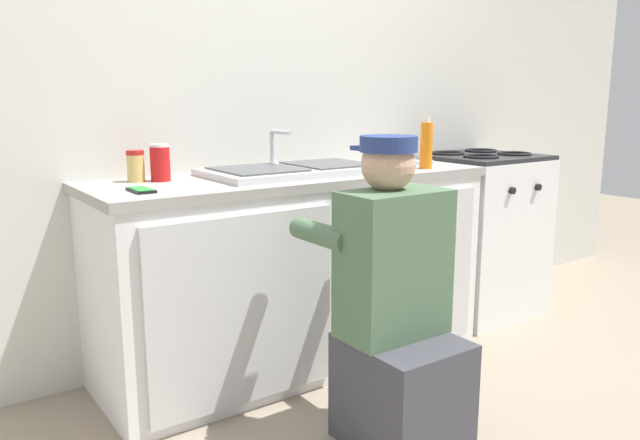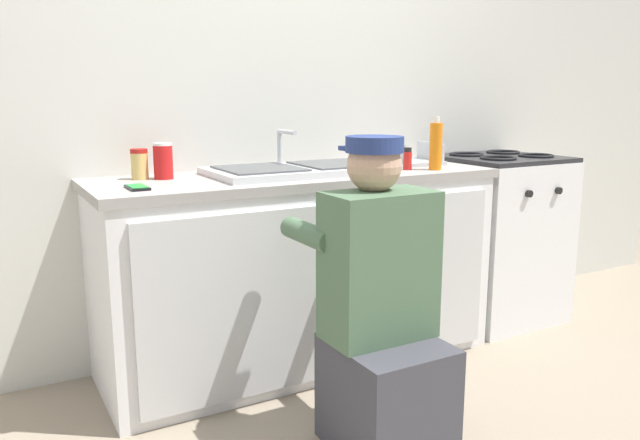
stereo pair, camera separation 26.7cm
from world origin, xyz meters
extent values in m
plane|color=gray|center=(0.00, 0.00, 0.00)|extent=(12.00, 12.00, 0.00)
cube|color=silver|center=(0.00, 0.65, 1.25)|extent=(6.00, 0.10, 2.50)
cube|color=white|center=(0.00, 0.30, 0.43)|extent=(1.80, 0.60, 0.85)
cube|color=silver|center=(-0.43, -0.01, 0.43)|extent=(0.79, 0.02, 0.75)
cube|color=silver|center=(0.43, -0.01, 0.43)|extent=(0.79, 0.02, 0.75)
cube|color=#9E9993|center=(0.00, 0.30, 0.87)|extent=(1.84, 0.62, 0.04)
cube|color=silver|center=(0.00, 0.30, 0.91)|extent=(0.80, 0.44, 0.03)
cube|color=#4C4F51|center=(-0.19, 0.30, 0.93)|extent=(0.33, 0.35, 0.01)
cube|color=#4C4F51|center=(0.19, 0.30, 0.93)|extent=(0.33, 0.35, 0.01)
cylinder|color=#B7BABF|center=(0.00, 0.49, 0.98)|extent=(0.02, 0.02, 0.18)
cylinder|color=#B7BABF|center=(0.00, 0.41, 1.07)|extent=(0.02, 0.16, 0.02)
cube|color=white|center=(1.25, 0.30, 0.45)|extent=(0.61, 0.60, 0.89)
cube|color=#262628|center=(1.25, 0.30, 0.90)|extent=(0.60, 0.59, 0.02)
torus|color=black|center=(1.11, 0.18, 0.92)|extent=(0.19, 0.19, 0.02)
torus|color=black|center=(1.38, 0.18, 0.92)|extent=(0.19, 0.19, 0.02)
torus|color=black|center=(1.11, 0.42, 0.92)|extent=(0.19, 0.19, 0.02)
torus|color=black|center=(1.38, 0.42, 0.92)|extent=(0.19, 0.19, 0.02)
cylinder|color=black|center=(1.14, -0.01, 0.76)|extent=(0.04, 0.02, 0.04)
cylinder|color=black|center=(1.35, -0.01, 0.76)|extent=(0.04, 0.02, 0.04)
cube|color=#3F3F47|center=(-0.08, -0.52, 0.20)|extent=(0.36, 0.40, 0.40)
cube|color=#4C6B4C|center=(-0.08, -0.46, 0.66)|extent=(0.38, 0.22, 0.52)
sphere|color=tan|center=(-0.08, -0.42, 1.01)|extent=(0.19, 0.19, 0.19)
cylinder|color=navy|center=(-0.08, -0.42, 1.08)|extent=(0.20, 0.20, 0.06)
cube|color=navy|center=(-0.08, -0.34, 1.06)|extent=(0.13, 0.09, 0.02)
cylinder|color=#4C6B4C|center=(-0.25, -0.26, 0.75)|extent=(0.08, 0.30, 0.08)
cylinder|color=#4C6B4C|center=(0.09, -0.26, 0.75)|extent=(0.08, 0.30, 0.08)
cylinder|color=red|center=(0.52, 0.18, 0.94)|extent=(0.04, 0.04, 0.08)
cylinder|color=black|center=(0.52, 0.18, 0.99)|extent=(0.04, 0.04, 0.02)
cube|color=black|center=(-0.75, 0.18, 0.90)|extent=(0.07, 0.14, 0.01)
cube|color=green|center=(-0.75, 0.18, 0.91)|extent=(0.06, 0.12, 0.00)
cube|color=#B2B7BC|center=(0.67, 0.34, 0.90)|extent=(0.28, 0.22, 0.02)
cube|color=#B2B7BC|center=(0.55, 0.34, 0.95)|extent=(0.01, 0.21, 0.10)
cube|color=#B2B7BC|center=(0.79, 0.34, 0.95)|extent=(0.01, 0.21, 0.10)
cylinder|color=red|center=(-0.58, 0.42, 0.96)|extent=(0.08, 0.08, 0.14)
cylinder|color=white|center=(-0.58, 0.42, 1.04)|extent=(0.08, 0.08, 0.01)
cylinder|color=orange|center=(0.63, 0.11, 1.00)|extent=(0.06, 0.06, 0.22)
cylinder|color=white|center=(0.63, 0.11, 1.13)|extent=(0.03, 0.03, 0.03)
cylinder|color=#DBB760|center=(-0.67, 0.45, 0.95)|extent=(0.07, 0.07, 0.11)
cylinder|color=#B21E19|center=(-0.67, 0.45, 1.01)|extent=(0.07, 0.07, 0.02)
camera|label=1|loc=(-1.51, -2.04, 1.24)|focal=35.00mm
camera|label=2|loc=(-1.28, -2.18, 1.24)|focal=35.00mm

